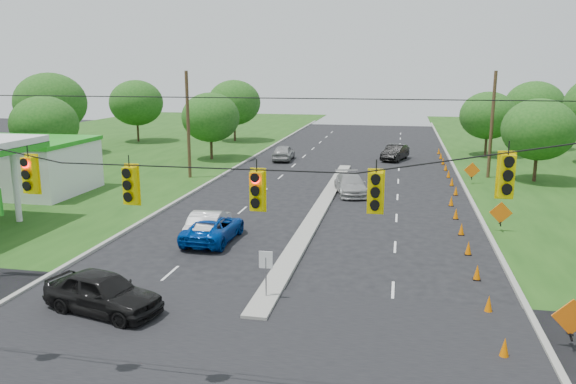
# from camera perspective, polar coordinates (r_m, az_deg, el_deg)

# --- Properties ---
(ground) EXTENTS (160.00, 160.00, 0.00)m
(ground) POSITION_cam_1_polar(r_m,az_deg,el_deg) (17.90, -6.99, -18.27)
(ground) COLOR black
(ground) RESTS_ON ground
(cross_street) EXTENTS (160.00, 14.00, 0.02)m
(cross_street) POSITION_cam_1_polar(r_m,az_deg,el_deg) (17.90, -6.99, -18.27)
(cross_street) COLOR black
(cross_street) RESTS_ON ground
(curb_left) EXTENTS (0.25, 110.00, 0.16)m
(curb_left) POSITION_cam_1_polar(r_m,az_deg,el_deg) (47.94, -7.23, 1.31)
(curb_left) COLOR gray
(curb_left) RESTS_ON ground
(curb_right) EXTENTS (0.25, 110.00, 0.16)m
(curb_right) POSITION_cam_1_polar(r_m,az_deg,el_deg) (45.77, 17.50, 0.31)
(curb_right) COLOR gray
(curb_right) RESTS_ON ground
(median) EXTENTS (1.00, 34.00, 0.18)m
(median) POSITION_cam_1_polar(r_m,az_deg,el_deg) (37.06, 3.23, -1.88)
(median) COLOR gray
(median) RESTS_ON ground
(median_sign) EXTENTS (0.55, 0.06, 2.05)m
(median_sign) POSITION_cam_1_polar(r_m,az_deg,el_deg) (22.51, -2.26, -7.47)
(median_sign) COLOR gray
(median_sign) RESTS_ON ground
(signal_span) EXTENTS (25.60, 0.32, 9.00)m
(signal_span) POSITION_cam_1_polar(r_m,az_deg,el_deg) (15.07, -8.86, -3.66)
(signal_span) COLOR #422D1C
(signal_span) RESTS_ON ground
(utility_pole_far_left) EXTENTS (0.28, 0.28, 9.00)m
(utility_pole_far_left) POSITION_cam_1_polar(r_m,az_deg,el_deg) (48.12, -10.11, 6.68)
(utility_pole_far_left) COLOR #422D1C
(utility_pole_far_left) RESTS_ON ground
(utility_pole_far_right) EXTENTS (0.28, 0.28, 9.00)m
(utility_pole_far_right) POSITION_cam_1_polar(r_m,az_deg,el_deg) (50.34, 20.00, 6.37)
(utility_pole_far_right) COLOR #422D1C
(utility_pole_far_right) RESTS_ON ground
(cone_0) EXTENTS (0.32, 0.32, 0.70)m
(cone_0) POSITION_cam_1_polar(r_m,az_deg,el_deg) (19.94, 21.14, -14.53)
(cone_0) COLOR #EA6B00
(cone_0) RESTS_ON ground
(cone_1) EXTENTS (0.32, 0.32, 0.70)m
(cone_1) POSITION_cam_1_polar(r_m,az_deg,el_deg) (23.08, 19.72, -10.66)
(cone_1) COLOR #EA6B00
(cone_1) RESTS_ON ground
(cone_2) EXTENTS (0.32, 0.32, 0.70)m
(cone_2) POSITION_cam_1_polar(r_m,az_deg,el_deg) (26.32, 18.67, -7.73)
(cone_2) COLOR #EA6B00
(cone_2) RESTS_ON ground
(cone_3) EXTENTS (0.32, 0.32, 0.70)m
(cone_3) POSITION_cam_1_polar(r_m,az_deg,el_deg) (29.61, 17.86, -5.44)
(cone_3) COLOR #EA6B00
(cone_3) RESTS_ON ground
(cone_4) EXTENTS (0.32, 0.32, 0.70)m
(cone_4) POSITION_cam_1_polar(r_m,az_deg,el_deg) (32.95, 17.21, -3.61)
(cone_4) COLOR #EA6B00
(cone_4) RESTS_ON ground
(cone_5) EXTENTS (0.32, 0.32, 0.70)m
(cone_5) POSITION_cam_1_polar(r_m,az_deg,el_deg) (36.32, 16.69, -2.11)
(cone_5) COLOR #EA6B00
(cone_5) RESTS_ON ground
(cone_6) EXTENTS (0.32, 0.32, 0.70)m
(cone_6) POSITION_cam_1_polar(r_m,az_deg,el_deg) (39.71, 16.26, -0.88)
(cone_6) COLOR #EA6B00
(cone_6) RESTS_ON ground
(cone_7) EXTENTS (0.32, 0.32, 0.70)m
(cone_7) POSITION_cam_1_polar(r_m,az_deg,el_deg) (43.17, 16.69, 0.13)
(cone_7) COLOR #EA6B00
(cone_7) RESTS_ON ground
(cone_8) EXTENTS (0.32, 0.32, 0.70)m
(cone_8) POSITION_cam_1_polar(r_m,az_deg,el_deg) (46.59, 16.32, 1.03)
(cone_8) COLOR #EA6B00
(cone_8) RESTS_ON ground
(cone_9) EXTENTS (0.32, 0.32, 0.70)m
(cone_9) POSITION_cam_1_polar(r_m,az_deg,el_deg) (50.01, 16.00, 1.80)
(cone_9) COLOR #EA6B00
(cone_9) RESTS_ON ground
(cone_10) EXTENTS (0.32, 0.32, 0.70)m
(cone_10) POSITION_cam_1_polar(r_m,az_deg,el_deg) (53.45, 15.72, 2.47)
(cone_10) COLOR #EA6B00
(cone_10) RESTS_ON ground
(cone_11) EXTENTS (0.32, 0.32, 0.70)m
(cone_11) POSITION_cam_1_polar(r_m,az_deg,el_deg) (56.90, 15.48, 3.06)
(cone_11) COLOR #EA6B00
(cone_11) RESTS_ON ground
(cone_12) EXTENTS (0.32, 0.32, 0.70)m
(cone_12) POSITION_cam_1_polar(r_m,az_deg,el_deg) (60.35, 15.26, 3.58)
(cone_12) COLOR #EA6B00
(cone_12) RESTS_ON ground
(cone_13) EXTENTS (0.32, 0.32, 0.70)m
(cone_13) POSITION_cam_1_polar(r_m,az_deg,el_deg) (63.81, 15.07, 4.04)
(cone_13) COLOR #EA6B00
(cone_13) RESTS_ON ground
(work_sign_0) EXTENTS (1.27, 0.58, 1.37)m
(work_sign_0) POSITION_cam_1_polar(r_m,az_deg,el_deg) (21.02, 26.86, -11.42)
(work_sign_0) COLOR black
(work_sign_0) RESTS_ON ground
(work_sign_1) EXTENTS (1.27, 0.58, 1.37)m
(work_sign_1) POSITION_cam_1_polar(r_m,az_deg,el_deg) (34.03, 20.81, -2.07)
(work_sign_1) COLOR black
(work_sign_1) RESTS_ON ground
(work_sign_2) EXTENTS (1.27, 0.58, 1.37)m
(work_sign_2) POSITION_cam_1_polar(r_m,az_deg,el_deg) (47.60, 18.19, 2.05)
(work_sign_2) COLOR black
(work_sign_2) RESTS_ON ground
(tree_2) EXTENTS (5.88, 5.88, 6.86)m
(tree_2) POSITION_cam_1_polar(r_m,az_deg,el_deg) (54.53, -23.51, 6.32)
(tree_2) COLOR black
(tree_2) RESTS_ON ground
(tree_3) EXTENTS (7.56, 7.56, 8.82)m
(tree_3) POSITION_cam_1_polar(r_m,az_deg,el_deg) (66.05, -22.99, 8.33)
(tree_3) COLOR black
(tree_3) RESTS_ON ground
(tree_4) EXTENTS (6.72, 6.72, 7.84)m
(tree_4) POSITION_cam_1_polar(r_m,az_deg,el_deg) (74.44, -15.15, 8.74)
(tree_4) COLOR black
(tree_4) RESTS_ON ground
(tree_5) EXTENTS (5.88, 5.88, 6.86)m
(tree_5) POSITION_cam_1_polar(r_m,az_deg,el_deg) (57.99, -7.88, 7.52)
(tree_5) COLOR black
(tree_5) RESTS_ON ground
(tree_6) EXTENTS (6.72, 6.72, 7.84)m
(tree_6) POSITION_cam_1_polar(r_m,az_deg,el_deg) (72.80, -5.49, 9.03)
(tree_6) COLOR black
(tree_6) RESTS_ON ground
(tree_9) EXTENTS (5.88, 5.88, 6.86)m
(tree_9) POSITION_cam_1_polar(r_m,az_deg,el_deg) (50.02, 24.13, 5.82)
(tree_9) COLOR black
(tree_9) RESTS_ON ground
(tree_11) EXTENTS (6.72, 6.72, 7.84)m
(tree_11) POSITION_cam_1_polar(r_m,az_deg,el_deg) (71.28, 23.74, 7.99)
(tree_11) COLOR black
(tree_11) RESTS_ON ground
(tree_12) EXTENTS (5.88, 5.88, 6.86)m
(tree_12) POSITION_cam_1_polar(r_m,az_deg,el_deg) (63.39, 19.66, 7.33)
(tree_12) COLOR black
(tree_12) RESTS_ON ground
(black_sedan) EXTENTS (5.11, 3.02, 1.63)m
(black_sedan) POSITION_cam_1_polar(r_m,az_deg,el_deg) (22.73, -18.29, -9.66)
(black_sedan) COLOR black
(black_sedan) RESTS_ON ground
(white_sedan) EXTENTS (2.06, 4.82, 1.55)m
(white_sedan) POSITION_cam_1_polar(r_m,az_deg,el_deg) (31.28, -8.04, -3.20)
(white_sedan) COLOR silver
(white_sedan) RESTS_ON ground
(blue_pickup) EXTENTS (2.42, 5.07, 1.40)m
(blue_pickup) POSITION_cam_1_polar(r_m,az_deg,el_deg) (30.61, -7.59, -3.68)
(blue_pickup) COLOR #01369C
(blue_pickup) RESTS_ON ground
(silver_car_far) EXTENTS (3.18, 5.44, 1.48)m
(silver_car_far) POSITION_cam_1_polar(r_m,az_deg,el_deg) (41.97, 6.39, 0.79)
(silver_car_far) COLOR #9C9C9C
(silver_car_far) RESTS_ON ground
(silver_car_oncoming) EXTENTS (2.08, 4.73, 1.59)m
(silver_car_oncoming) POSITION_cam_1_polar(r_m,az_deg,el_deg) (57.36, -0.46, 4.02)
(silver_car_oncoming) COLOR #979797
(silver_car_oncoming) RESTS_ON ground
(dark_car_receding) EXTENTS (2.96, 5.06, 1.58)m
(dark_car_receding) POSITION_cam_1_polar(r_m,az_deg,el_deg) (58.52, 10.82, 3.97)
(dark_car_receding) COLOR black
(dark_car_receding) RESTS_ON ground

